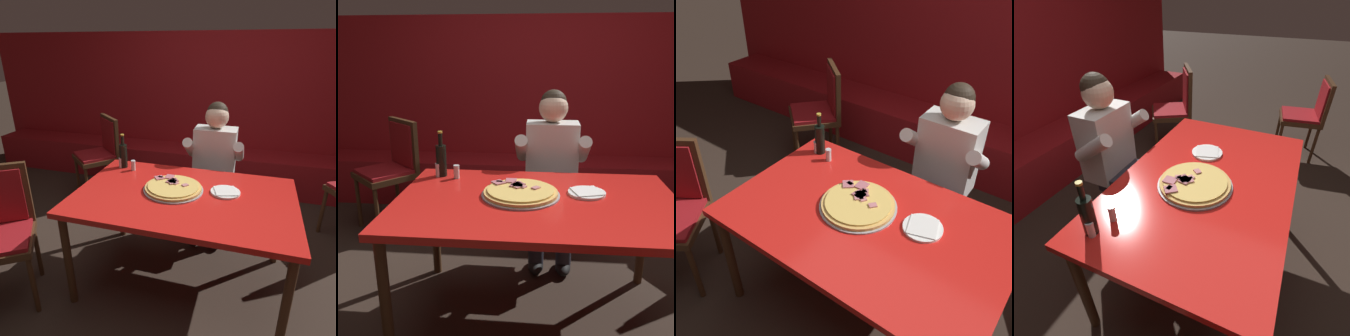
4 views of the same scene
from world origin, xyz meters
TOP-DOWN VIEW (x-y plane):
  - ground_plane at (0.00, 0.00)m, footprint 24.00×24.00m
  - booth_bench at (0.00, 1.86)m, footprint 6.46×0.48m
  - main_dining_table at (0.00, 0.00)m, footprint 1.53×0.98m
  - pizza at (-0.09, 0.05)m, footprint 0.44×0.44m
  - plate_white_paper at (0.28, 0.10)m, footprint 0.21×0.21m
  - beer_bottle at (-0.62, 0.35)m, footprint 0.07×0.07m
  - shaker_red_pepper_flakes at (-0.63, 0.33)m, footprint 0.04×0.04m
  - shaker_parmesan at (-0.51, 0.31)m, footprint 0.04×0.04m
  - diner_seated_blue_shirt at (0.10, 0.74)m, footprint 0.53×0.53m
  - dining_chair_near_right at (1.45, 0.89)m, footprint 0.60×0.60m
  - dining_chair_far_right at (1.95, -0.52)m, footprint 0.50×0.50m

SIDE VIEW (x-z plane):
  - ground_plane at x=0.00m, z-range 0.00..0.00m
  - booth_bench at x=0.00m, z-range 0.00..0.46m
  - dining_chair_far_right at x=1.95m, z-range 0.09..1.01m
  - dining_chair_near_right at x=1.45m, z-range 0.09..1.09m
  - main_dining_table at x=0.00m, z-range 0.31..1.07m
  - diner_seated_blue_shirt at x=0.10m, z-range 0.07..1.34m
  - plate_white_paper at x=0.28m, z-range 0.76..0.78m
  - pizza at x=-0.09m, z-range 0.76..0.80m
  - shaker_red_pepper_flakes at x=-0.63m, z-range 0.76..0.84m
  - shaker_parmesan at x=-0.51m, z-range 0.76..0.84m
  - beer_bottle at x=-0.62m, z-range 0.73..1.02m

